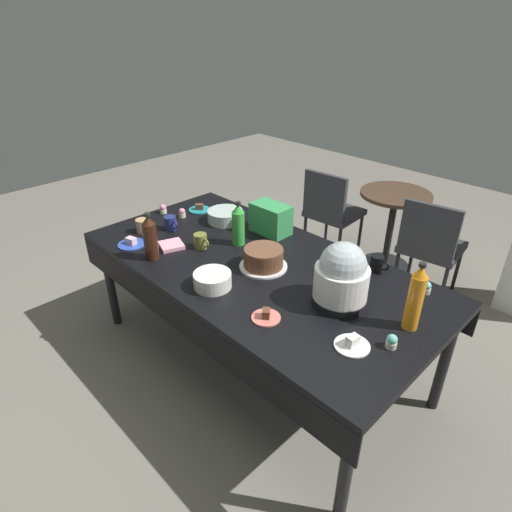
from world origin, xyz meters
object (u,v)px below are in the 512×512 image
Objects in this scene: cupcake_lemon at (426,288)px; soda_bottle_orange_juice at (415,298)px; dessert_plate_cobalt at (132,243)px; maroon_chair_left at (331,209)px; coffee_mug_black at (377,263)px; glass_salad_bowl at (225,216)px; coffee_mug_navy at (171,223)px; soda_bottle_lime_soda at (238,225)px; dessert_plate_white at (352,344)px; frosted_layer_cake at (263,259)px; ceramic_snack_bowl at (213,280)px; dessert_plate_teal at (200,209)px; cupcake_vanilla at (163,209)px; coffee_mug_olive at (201,241)px; dessert_plate_charcoal at (339,265)px; round_cafe_table at (392,217)px; cupcake_berry at (392,342)px; soda_carton at (271,219)px; cupcake_mint at (182,213)px; coffee_mug_tan at (143,226)px; potluck_table at (256,272)px; slow_cooker at (342,277)px; dessert_plate_coral at (266,316)px; maroon_chair_right at (430,243)px; soda_bottle_cola at (150,238)px.

soda_bottle_orange_juice is (0.08, -0.32, 0.13)m from cupcake_lemon.
maroon_chair_left reaches higher than dessert_plate_cobalt.
coffee_mug_black is 1.55m from maroon_chair_left.
coffee_mug_navy is at bearing -114.34° from glass_salad_bowl.
soda_bottle_lime_soda is (-1.10, -0.33, 0.10)m from cupcake_lemon.
dessert_plate_white is 0.70m from coffee_mug_black.
frosted_layer_cake is 0.34m from ceramic_snack_bowl.
dessert_plate_teal is 0.27m from cupcake_vanilla.
frosted_layer_cake reaches higher than dessert_plate_cobalt.
cupcake_vanilla is at bearing 156.44° from coffee_mug_navy.
coffee_mug_olive is at bearing 175.39° from dessert_plate_white.
frosted_layer_cake is 0.88m from soda_bottle_orange_juice.
round_cafe_table is (-0.42, 1.40, -0.26)m from dessert_plate_charcoal.
cupcake_berry is at bearing -8.80° from soda_bottle_lime_soda.
dessert_plate_teal is 0.92× the size of dessert_plate_cobalt.
soda_carton is at bearing 128.57° from frosted_layer_cake.
soda_bottle_lime_soda is at bearing 121.79° from ceramic_snack_bowl.
cupcake_mint is (-0.87, 0.43, -0.01)m from ceramic_snack_bowl.
coffee_mug_black is (-0.30, 0.01, 0.02)m from cupcake_lemon.
dessert_plate_cobalt is (-1.09, -0.72, 0.00)m from dessert_plate_charcoal.
coffee_mug_tan is 0.15× the size of maroon_chair_left.
soda_carton is at bearing 122.29° from potluck_table.
coffee_mug_black is at bearing 94.91° from slow_cooker.
ceramic_snack_bowl is (-0.05, -0.34, -0.02)m from frosted_layer_cake.
coffee_mug_olive is at bearing -36.94° from dessert_plate_teal.
potluck_table is 2.59× the size of maroon_chair_left.
ceramic_snack_bowl is 0.97m from cupcake_mint.
cupcake_vanilla reaches higher than dessert_plate_coral.
soda_bottle_lime_soda is 0.40× the size of round_cafe_table.
potluck_table is 0.36m from ceramic_snack_bowl.
dessert_plate_white is (0.41, 0.13, 0.00)m from dessert_plate_coral.
dessert_plate_cobalt is 1.56m from dessert_plate_white.
coffee_mug_tan is 2.16m from maroon_chair_right.
cupcake_berry is at bearing -79.62° from cupcake_lemon.
dessert_plate_charcoal is 0.86m from coffee_mug_olive.
maroon_chair_left is (-1.09, 1.06, -0.31)m from coffee_mug_black.
glass_salad_bowl is 0.72× the size of soda_bottle_orange_juice.
maroon_chair_right is (0.89, 1.90, -0.40)m from soda_bottle_cola.
dessert_plate_teal is at bearing -178.32° from glass_salad_bowl.
dessert_plate_coral is at bearing 0.86° from ceramic_snack_bowl.
glass_salad_bowl is 0.33m from cupcake_mint.
maroon_chair_right reaches higher than potluck_table.
coffee_mug_tan is at bearing 156.59° from soda_bottle_cola.
soda_bottle_orange_juice reaches higher than coffee_mug_navy.
soda_bottle_orange_juice is 0.48× the size of round_cafe_table.
dessert_plate_charcoal is 1.10× the size of coffee_mug_tan.
dessert_plate_white is 1.30× the size of coffee_mug_olive.
cupcake_lemon is at bearing 16.50° from soda_bottle_lime_soda.
frosted_layer_cake is 0.65m from coffee_mug_black.
soda_carton reaches higher than dessert_plate_white.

